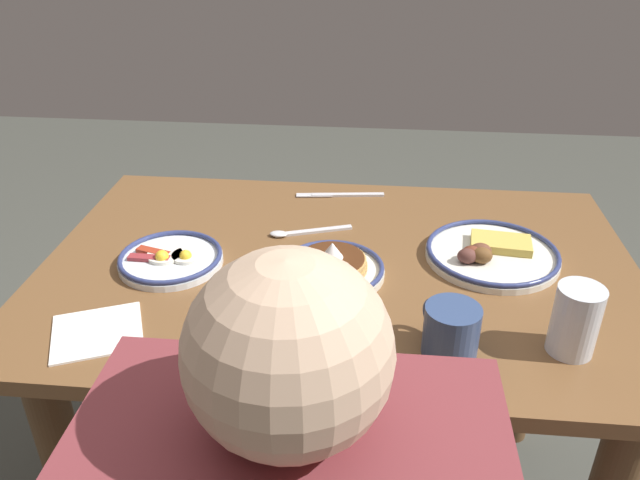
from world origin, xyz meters
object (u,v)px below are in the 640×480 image
Objects in this scene: cell_phone at (259,334)px; paper_napkin at (97,332)px; plate_center_pancakes at (491,253)px; tea_spoon at (299,232)px; plate_near_main at (171,259)px; butter_knife at (340,195)px; coffee_mug at (450,329)px; fork_near at (165,359)px; plate_far_companion at (332,267)px; drinking_glass at (575,323)px.

cell_phone is 0.28m from paper_napkin.
cell_phone is at bearing -176.11° from paper_napkin.
plate_center_pancakes is at bearing -175.48° from cell_phone.
tea_spoon is (0.41, -0.07, -0.01)m from plate_center_pancakes.
plate_near_main is 0.29m from tea_spoon.
tea_spoon is at bearing 69.82° from butter_knife.
paper_napkin is at bearing 24.11° from plate_center_pancakes.
fork_near is (0.46, 0.07, -0.04)m from coffee_mug.
butter_knife is at bearing -110.25° from fork_near.
cell_phone is 0.96× the size of paper_napkin.
plate_center_pancakes is at bearing 170.41° from tea_spoon.
coffee_mug reaches higher than cell_phone.
plate_far_companion is 0.37m from butter_knife.
drinking_glass is 0.81m from paper_napkin.
plate_near_main is at bearing 31.81° from tea_spoon.
butter_knife is at bearing -88.41° from plate_far_companion.
plate_far_companion is (-0.33, 0.01, 0.01)m from plate_near_main.
plate_center_pancakes is 1.49× the size of fork_near.
paper_napkin is at bearing -22.77° from fork_near.
butter_knife is at bearing -110.18° from tea_spoon.
coffee_mug is at bearing 157.38° from plate_near_main.
plate_near_main is at bearing -74.50° from cell_phone.
fork_near is 0.70m from butter_knife.
plate_center_pancakes is 1.83× the size of paper_napkin.
coffee_mug is (-0.54, 0.23, 0.03)m from plate_near_main.
plate_center_pancakes reaches higher than butter_knife.
plate_near_main is 0.48m from butter_knife.
tea_spoon is (-0.30, -0.39, 0.00)m from paper_napkin.
plate_far_companion is 1.46× the size of cell_phone.
coffee_mug reaches higher than paper_napkin.
plate_far_companion is at bearing -148.03° from cell_phone.
coffee_mug reaches higher than plate_near_main.
butter_knife is 1.21× the size of tea_spoon.
paper_napkin is (0.80, 0.03, -0.05)m from drinking_glass.
coffee_mug is 0.52× the size of butter_knife.
coffee_mug is at bearing -171.60° from fork_near.
plate_far_companion is (0.32, 0.09, 0.00)m from plate_center_pancakes.
tea_spoon is (0.08, 0.21, 0.00)m from butter_knife.
paper_napkin is 0.81× the size of fork_near.
cell_phone reaches higher than fork_near.
tea_spoon is at bearing -61.99° from plate_far_companion.
plate_center_pancakes reaches higher than cell_phone.
plate_center_pancakes is at bearing 140.45° from butter_knife.
plate_near_main is 0.31m from cell_phone.
fork_near is at bearing 157.23° from paper_napkin.
plate_far_companion is 1.14× the size of fork_near.
plate_near_main is 0.77m from drinking_glass.
paper_napkin is 0.83× the size of tea_spoon.
plate_near_main is at bearing -74.64° from fork_near.
plate_far_companion is at bearing 91.59° from butter_knife.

